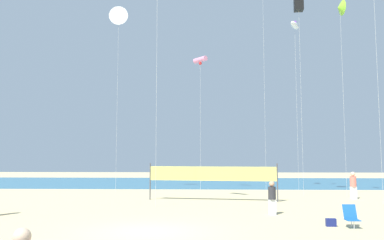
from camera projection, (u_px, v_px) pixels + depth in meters
name	position (u px, v px, depth m)	size (l,w,h in m)	color
ground_plane	(148.00, 232.00, 14.67)	(120.00, 120.00, 0.00)	#D1BC89
ocean_band	(188.00, 182.00, 44.25)	(120.00, 20.00, 0.01)	teal
beachgoer_charcoal_shirt	(272.00, 197.00, 19.15)	(0.37, 0.37, 1.62)	white
beachgoer_coral_shirt	(353.00, 184.00, 26.43)	(0.41, 0.41, 1.81)	white
folding_beach_chair	(351.00, 216.00, 15.58)	(0.52, 0.65, 0.89)	#1959B2
volleyball_net	(212.00, 175.00, 25.39)	(8.25, 1.27, 2.40)	#4C4C51
beach_handbag	(331.00, 222.00, 15.84)	(0.39, 0.20, 0.31)	navy
kite_black_box	(299.00, 4.00, 30.27)	(0.73, 0.73, 15.06)	silver
kite_lime_delta	(340.00, 8.00, 29.35)	(0.50, 1.19, 14.48)	silver
kite_white_delta	(119.00, 16.00, 33.69)	(1.63, 0.41, 15.64)	silver
kite_pink_tube	(200.00, 60.00, 34.16)	(1.28, 1.33, 11.44)	silver
kite_white_inflatable	(295.00, 26.00, 34.56)	(1.21, 1.49, 14.71)	silver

